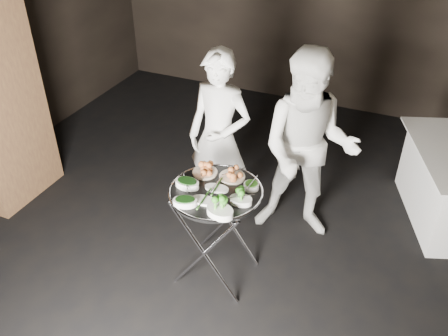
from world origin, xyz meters
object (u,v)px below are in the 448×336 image
at_px(serving_tray, 216,192).
at_px(waiter_right, 308,149).
at_px(waiter_left, 219,138).
at_px(tray_stand, 216,230).

xyz_separation_m(serving_tray, waiter_right, (0.47, 0.81, 0.02)).
distance_m(serving_tray, waiter_left, 0.83).
bearing_deg(tray_stand, waiter_right, 59.97).
height_order(tray_stand, waiter_left, waiter_left).
distance_m(tray_stand, serving_tray, 0.37).
xyz_separation_m(waiter_left, waiter_right, (0.78, 0.04, 0.05)).
xyz_separation_m(tray_stand, serving_tray, (0.00, 0.00, 0.37)).
distance_m(serving_tray, waiter_right, 0.93).
height_order(serving_tray, waiter_right, waiter_right).
distance_m(waiter_left, waiter_right, 0.79).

